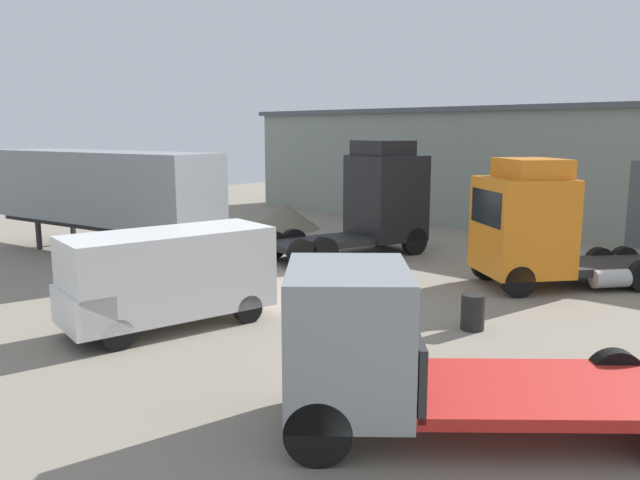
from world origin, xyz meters
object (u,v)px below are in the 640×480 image
at_px(container_trailer_yellow, 103,189).
at_px(oil_drum, 473,312).
at_px(delivery_van_white, 164,276).
at_px(flatbed_truck_grey, 414,354).
at_px(tractor_unit_black, 376,200).
at_px(tractor_unit_orange, 536,227).
at_px(gravel_pile, 285,216).

distance_m(container_trailer_yellow, oil_drum, 15.41).
distance_m(delivery_van_white, flatbed_truck_grey, 7.57).
relative_size(tractor_unit_black, flatbed_truck_grey, 0.94).
distance_m(tractor_unit_orange, container_trailer_yellow, 15.85).
xyz_separation_m(tractor_unit_orange, flatbed_truck_grey, (2.60, -10.42, -0.57)).
height_order(delivery_van_white, flatbed_truck_grey, flatbed_truck_grey).
distance_m(container_trailer_yellow, gravel_pile, 9.56).
bearing_deg(oil_drum, flatbed_truck_grey, -70.67).
distance_m(tractor_unit_orange, tractor_unit_black, 7.03).
bearing_deg(container_trailer_yellow, tractor_unit_black, -144.45).
xyz_separation_m(tractor_unit_black, gravel_pile, (-7.10, 1.91, -1.46)).
relative_size(delivery_van_white, tractor_unit_black, 0.80).
bearing_deg(tractor_unit_black, oil_drum, -112.93).
xyz_separation_m(tractor_unit_orange, oil_drum, (0.72, -5.05, -1.43)).
bearing_deg(tractor_unit_orange, tractor_unit_black, -60.47).
bearing_deg(tractor_unit_orange, delivery_van_white, 12.03).
height_order(gravel_pile, oil_drum, gravel_pile).
bearing_deg(container_trailer_yellow, delivery_van_white, 149.94).
relative_size(container_trailer_yellow, delivery_van_white, 2.06).
bearing_deg(tractor_unit_black, flatbed_truck_grey, -124.57).
height_order(container_trailer_yellow, tractor_unit_black, tractor_unit_black).
height_order(tractor_unit_orange, tractor_unit_black, tractor_unit_black).
height_order(container_trailer_yellow, flatbed_truck_grey, container_trailer_yellow).
bearing_deg(gravel_pile, oil_drum, -28.58).
relative_size(tractor_unit_orange, flatbed_truck_grey, 0.88).
xyz_separation_m(tractor_unit_black, flatbed_truck_grey, (9.54, -11.49, -0.79)).
distance_m(tractor_unit_orange, delivery_van_white, 11.21).
relative_size(container_trailer_yellow, oil_drum, 12.45).
bearing_deg(container_trailer_yellow, tractor_unit_orange, -165.30).
bearing_deg(gravel_pile, tractor_unit_black, -15.07).
relative_size(delivery_van_white, oil_drum, 6.05).
xyz_separation_m(tractor_unit_orange, tractor_unit_black, (-6.94, 1.07, 0.22)).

